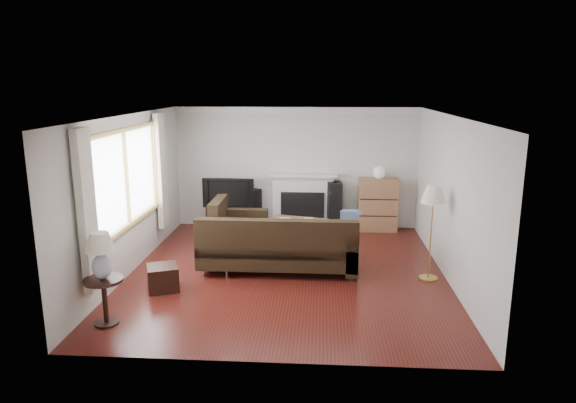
# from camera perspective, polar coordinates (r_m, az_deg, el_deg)

# --- Properties ---
(room) EXTENTS (5.10, 5.60, 2.54)m
(room) POSITION_cam_1_polar(r_m,az_deg,el_deg) (7.99, -0.14, 0.56)
(room) COLOR #4D1711
(room) RESTS_ON ground
(window) EXTENTS (0.12, 2.74, 1.54)m
(window) POSITION_cam_1_polar(r_m,az_deg,el_deg) (8.27, -17.44, 2.51)
(window) COLOR brown
(window) RESTS_ON room
(curtain_near) EXTENTS (0.10, 0.35, 2.10)m
(curtain_near) POSITION_cam_1_polar(r_m,az_deg,el_deg) (6.92, -21.45, -1.06)
(curtain_near) COLOR silver
(curtain_near) RESTS_ON room
(curtain_far) EXTENTS (0.10, 0.35, 2.10)m
(curtain_far) POSITION_cam_1_polar(r_m,az_deg,el_deg) (9.69, -13.91, 3.31)
(curtain_far) COLOR silver
(curtain_far) RESTS_ON room
(fireplace) EXTENTS (1.40, 0.26, 1.15)m
(fireplace) POSITION_cam_1_polar(r_m,az_deg,el_deg) (10.70, 1.64, 0.08)
(fireplace) COLOR white
(fireplace) RESTS_ON room
(tv_stand) EXTENTS (0.94, 0.42, 0.47)m
(tv_stand) POSITION_cam_1_polar(r_m,az_deg,el_deg) (10.81, -6.46, -1.72)
(tv_stand) COLOR black
(tv_stand) RESTS_ON ground
(television) EXTENTS (1.06, 0.14, 0.61)m
(television) POSITION_cam_1_polar(r_m,az_deg,el_deg) (10.69, -6.53, 1.08)
(television) COLOR black
(television) RESTS_ON tv_stand
(speaker_left) EXTENTS (0.32, 0.34, 0.82)m
(speaker_left) POSITION_cam_1_polar(r_m,az_deg,el_deg) (10.74, -3.80, -0.80)
(speaker_left) COLOR black
(speaker_left) RESTS_ON ground
(speaker_right) EXTENTS (0.33, 0.37, 1.00)m
(speaker_right) POSITION_cam_1_polar(r_m,az_deg,el_deg) (10.61, 5.15, -0.50)
(speaker_right) COLOR black
(speaker_right) RESTS_ON ground
(bookshelf) EXTENTS (0.79, 0.38, 1.09)m
(bookshelf) POSITION_cam_1_polar(r_m,az_deg,el_deg) (10.66, 9.94, -0.34)
(bookshelf) COLOR #9C6C48
(bookshelf) RESTS_ON ground
(globe_lamp) EXTENTS (0.25, 0.25, 0.25)m
(globe_lamp) POSITION_cam_1_polar(r_m,az_deg,el_deg) (10.52, 10.08, 3.20)
(globe_lamp) COLOR white
(globe_lamp) RESTS_ON bookshelf
(sectional_sofa) EXTENTS (2.73, 2.00, 0.88)m
(sectional_sofa) POSITION_cam_1_polar(r_m,az_deg,el_deg) (8.31, -1.08, -4.73)
(sectional_sofa) COLOR black
(sectional_sofa) RESTS_ON ground
(coffee_table) EXTENTS (1.19, 0.85, 0.42)m
(coffee_table) POSITION_cam_1_polar(r_m,az_deg,el_deg) (9.88, 1.07, -3.22)
(coffee_table) COLOR #905E45
(coffee_table) RESTS_ON ground
(footstool) EXTENTS (0.56, 0.56, 0.36)m
(footstool) POSITION_cam_1_polar(r_m,az_deg,el_deg) (7.84, -13.75, -8.23)
(footstool) COLOR black
(footstool) RESTS_ON ground
(floor_lamp) EXTENTS (0.48, 0.48, 1.49)m
(floor_lamp) POSITION_cam_1_polar(r_m,az_deg,el_deg) (8.13, 15.62, -3.38)
(floor_lamp) COLOR gold
(floor_lamp) RESTS_ON ground
(side_table) EXTENTS (0.49, 0.49, 0.61)m
(side_table) POSITION_cam_1_polar(r_m,az_deg,el_deg) (6.94, -19.67, -10.42)
(side_table) COLOR black
(side_table) RESTS_ON ground
(table_lamp) EXTENTS (0.36, 0.36, 0.59)m
(table_lamp) POSITION_cam_1_polar(r_m,az_deg,el_deg) (6.73, -20.06, -5.73)
(table_lamp) COLOR silver
(table_lamp) RESTS_ON side_table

